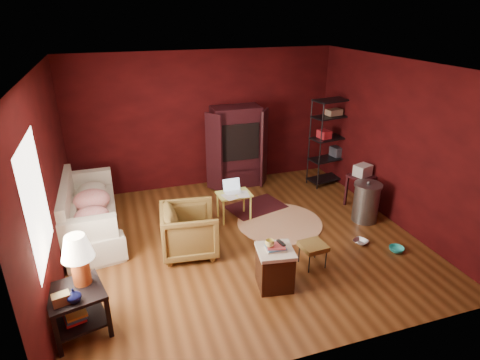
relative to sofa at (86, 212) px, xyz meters
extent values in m
cube|color=brown|center=(2.43, -0.98, -0.44)|extent=(5.50, 5.00, 0.02)
cube|color=white|center=(2.43, -0.98, 2.38)|extent=(5.50, 5.00, 0.02)
cube|color=#40090A|center=(2.43, 1.53, 0.97)|extent=(5.50, 0.02, 2.80)
cube|color=#40090A|center=(2.43, -3.49, 0.97)|extent=(5.50, 0.02, 2.80)
cube|color=#40090A|center=(-0.33, -0.98, 0.97)|extent=(0.02, 5.00, 2.80)
cube|color=#40090A|center=(5.19, -0.98, 0.97)|extent=(0.02, 5.00, 2.80)
cube|color=white|center=(-0.30, -1.98, 1.17)|extent=(0.02, 1.20, 1.40)
imported|color=beige|center=(0.00, 0.00, 0.00)|extent=(0.95, 2.29, 0.87)
imported|color=black|center=(1.53, -1.05, -0.01)|extent=(0.87, 0.91, 0.85)
imported|color=silver|center=(4.21, -1.68, -0.32)|extent=(0.23, 0.15, 0.23)
imported|color=#29C1C0|center=(4.62, -2.05, -0.32)|extent=(0.24, 0.11, 0.23)
imported|color=#0D1141|center=(-0.03, -2.49, 0.23)|extent=(0.21, 0.21, 0.16)
imported|color=#EBD972|center=(2.37, -2.24, 0.28)|extent=(0.15, 0.13, 0.12)
cube|color=black|center=(-0.05, -2.30, 0.13)|extent=(0.74, 0.74, 0.04)
cube|color=black|center=(-0.05, -2.30, -0.25)|extent=(0.69, 0.69, 0.03)
cube|color=black|center=(-0.25, -2.64, -0.15)|extent=(0.06, 0.06, 0.57)
cube|color=black|center=(0.29, -2.50, -0.15)|extent=(0.06, 0.06, 0.57)
cube|color=black|center=(-0.38, -2.10, -0.15)|extent=(0.06, 0.06, 0.57)
cube|color=black|center=(0.15, -1.97, -0.15)|extent=(0.06, 0.06, 0.57)
cylinder|color=#C45623|center=(0.05, -2.17, 0.32)|extent=(0.25, 0.25, 0.35)
cone|color=#F2E5C6|center=(0.05, -2.17, 0.64)|extent=(0.45, 0.45, 0.29)
cube|color=olive|center=(-0.16, -2.49, 0.21)|extent=(0.21, 0.16, 0.12)
cube|color=#BF2F37|center=(-0.10, -2.31, -0.20)|extent=(0.29, 0.33, 0.03)
cube|color=#2F7FBF|center=(-0.09, -2.31, -0.17)|extent=(0.29, 0.33, 0.03)
cube|color=gold|center=(-0.08, -2.31, -0.13)|extent=(0.29, 0.33, 0.03)
cube|color=beige|center=(0.07, 0.00, -0.15)|extent=(0.84, 1.93, 0.40)
cube|color=beige|center=(-0.29, 0.00, 0.12)|extent=(0.21, 1.92, 0.81)
cube|color=beige|center=(0.08, -0.96, 0.07)|extent=(0.81, 0.19, 0.56)
cube|color=beige|center=(0.05, 0.96, 0.07)|extent=(0.81, 0.19, 0.56)
ellipsoid|color=red|center=(0.13, -0.55, 0.17)|extent=(0.53, 0.53, 0.28)
ellipsoid|color=red|center=(0.12, 0.00, 0.19)|extent=(0.60, 0.60, 0.32)
ellipsoid|color=beige|center=(0.11, 0.51, 0.15)|extent=(0.49, 0.49, 0.26)
cube|color=#3C1D0E|center=(2.46, -2.24, -0.16)|extent=(0.51, 0.51, 0.54)
cube|color=beige|center=(2.46, -2.24, 0.13)|extent=(0.55, 0.55, 0.05)
cube|color=beige|center=(2.46, -2.24, 0.17)|extent=(0.29, 0.24, 0.02)
cube|color=teal|center=(2.46, -2.24, 0.19)|extent=(0.26, 0.20, 0.02)
cube|color=#BB4649|center=(2.46, -2.24, 0.21)|extent=(0.28, 0.24, 0.02)
cube|color=black|center=(2.54, -2.22, 0.23)|extent=(0.08, 0.17, 0.02)
cube|color=black|center=(3.18, -1.96, -0.11)|extent=(0.38, 0.38, 0.07)
cube|color=black|center=(3.18, -1.96, -0.15)|extent=(0.34, 0.34, 0.02)
cylinder|color=black|center=(3.05, -2.12, -0.29)|extent=(0.02, 0.02, 0.29)
cylinder|color=black|center=(3.33, -2.09, -0.29)|extent=(0.02, 0.02, 0.29)
cylinder|color=black|center=(3.02, -1.83, -0.29)|extent=(0.02, 0.02, 0.29)
cylinder|color=black|center=(3.31, -1.81, -0.29)|extent=(0.02, 0.02, 0.29)
cylinder|color=beige|center=(3.23, -0.64, -0.43)|extent=(1.88, 1.88, 0.01)
cube|color=#52151D|center=(3.04, 0.06, -0.42)|extent=(1.20, 0.95, 0.01)
cube|color=#F6FF74|center=(2.50, -0.23, 0.06)|extent=(0.60, 0.44, 0.03)
cylinder|color=#F6FF74|center=(2.26, -0.41, -0.19)|extent=(0.04, 0.04, 0.49)
cylinder|color=#F6FF74|center=(2.76, -0.39, -0.19)|extent=(0.04, 0.04, 0.49)
cylinder|color=#F6FF74|center=(2.24, -0.08, -0.19)|extent=(0.04, 0.04, 0.49)
cylinder|color=#F6FF74|center=(2.75, -0.05, -0.19)|extent=(0.04, 0.04, 0.49)
cube|color=white|center=(2.50, -0.20, 0.08)|extent=(0.32, 0.23, 0.02)
cube|color=silver|center=(2.50, -0.09, 0.19)|extent=(0.32, 0.08, 0.21)
cube|color=white|center=(2.39, -0.33, 0.07)|extent=(0.27, 0.34, 0.00)
cube|color=white|center=(2.64, -0.31, 0.07)|extent=(0.24, 0.32, 0.00)
cube|color=#340E15|center=(3.01, 1.25, 0.42)|extent=(0.99, 0.55, 1.70)
cube|color=black|center=(3.01, 1.16, 0.60)|extent=(0.81, 0.41, 0.76)
cube|color=#340E15|center=(2.47, 1.01, 0.42)|extent=(0.27, 0.36, 1.61)
cube|color=#340E15|center=(3.55, 1.00, 0.42)|extent=(0.27, 0.35, 1.61)
cube|color=#2F3134|center=(3.01, 1.21, 0.51)|extent=(0.56, 0.45, 0.47)
cube|color=black|center=(3.01, 0.98, 0.51)|extent=(0.45, 0.01, 0.36)
cube|color=#340E15|center=(3.01, 1.21, -0.03)|extent=(0.81, 0.46, 0.04)
cylinder|color=black|center=(4.56, 0.45, 0.49)|extent=(0.03, 0.03, 1.84)
cylinder|color=black|center=(5.41, 0.60, 0.49)|extent=(0.03, 0.03, 1.84)
cylinder|color=black|center=(4.50, 0.82, 0.49)|extent=(0.03, 0.03, 1.84)
cylinder|color=black|center=(5.34, 0.96, 0.49)|extent=(0.03, 0.03, 1.84)
cube|color=black|center=(4.95, 0.71, -0.33)|extent=(0.95, 0.54, 0.03)
cube|color=black|center=(4.95, 0.71, 0.13)|extent=(0.95, 0.54, 0.03)
cube|color=black|center=(4.95, 0.71, 0.59)|extent=(0.95, 0.54, 0.03)
cube|color=black|center=(4.95, 0.71, 1.05)|extent=(0.95, 0.54, 0.03)
cube|color=black|center=(4.95, 0.71, 1.39)|extent=(0.95, 0.54, 0.03)
cube|color=#A81C25|center=(4.75, 0.67, 0.69)|extent=(0.25, 0.29, 0.16)
cube|color=#383946|center=(5.15, 0.74, 0.25)|extent=(0.30, 0.30, 0.20)
cube|color=#8C6C54|center=(4.95, 0.71, 1.13)|extent=(0.34, 0.25, 0.12)
cube|color=#340E15|center=(4.95, -0.50, 0.18)|extent=(0.53, 0.53, 0.04)
cube|color=#340E15|center=(4.83, -0.72, -0.13)|extent=(0.05, 0.05, 0.62)
cube|color=#340E15|center=(5.17, -0.61, -0.13)|extent=(0.05, 0.05, 0.62)
cube|color=#340E15|center=(4.72, -0.38, -0.13)|extent=(0.05, 0.05, 0.62)
cube|color=#340E15|center=(5.06, -0.27, -0.13)|extent=(0.05, 0.05, 0.62)
cube|color=silver|center=(4.95, -0.50, 0.31)|extent=(0.35, 0.31, 0.21)
cylinder|color=slate|center=(4.72, -1.02, -0.10)|extent=(0.59, 0.59, 0.67)
cylinder|color=slate|center=(4.72, -1.02, 0.26)|extent=(0.65, 0.65, 0.04)
sphere|color=slate|center=(4.72, -1.02, 0.30)|extent=(0.09, 0.09, 0.07)
camera|label=1|loc=(0.60, -6.38, 3.11)|focal=30.00mm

